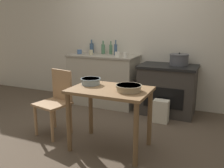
{
  "coord_description": "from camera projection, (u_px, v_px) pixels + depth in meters",
  "views": [
    {
      "loc": [
        1.47,
        -2.84,
        1.49
      ],
      "look_at": [
        0.0,
        0.48,
        0.6
      ],
      "focal_mm": 40.0,
      "sensor_mm": 36.0,
      "label": 1
    }
  ],
  "objects": [
    {
      "name": "ground_plane",
      "position": [
        98.0,
        134.0,
        3.46
      ],
      "size": [
        14.0,
        14.0,
        0.0
      ],
      "primitive_type": "plane",
      "color": "brown"
    },
    {
      "name": "wall_back",
      "position": [
        136.0,
        35.0,
        4.57
      ],
      "size": [
        8.0,
        0.07,
        2.55
      ],
      "color": "beige",
      "rests_on": "ground_plane"
    },
    {
      "name": "counter_cabinet",
      "position": [
        104.0,
        80.0,
        4.67
      ],
      "size": [
        1.27,
        0.62,
        0.93
      ],
      "color": "#B2A893",
      "rests_on": "ground_plane"
    },
    {
      "name": "stove",
      "position": [
        167.0,
        89.0,
        4.19
      ],
      "size": [
        0.94,
        0.66,
        0.82
      ],
      "color": "#38332D",
      "rests_on": "ground_plane"
    },
    {
      "name": "work_table",
      "position": [
        110.0,
        100.0,
        2.93
      ],
      "size": [
        0.92,
        0.63,
        0.75
      ],
      "color": "olive",
      "rests_on": "ground_plane"
    },
    {
      "name": "chair",
      "position": [
        56.0,
        100.0,
        3.4
      ],
      "size": [
        0.48,
        0.48,
        0.88
      ],
      "rotation": [
        0.0,
        0.0,
        -0.21
      ],
      "color": "#A87F56",
      "rests_on": "ground_plane"
    },
    {
      "name": "flour_sack",
      "position": [
        161.0,
        111.0,
        3.83
      ],
      "size": [
        0.23,
        0.16,
        0.35
      ],
      "primitive_type": "cube",
      "color": "beige",
      "rests_on": "ground_plane"
    },
    {
      "name": "stock_pot",
      "position": [
        179.0,
        60.0,
        4.08
      ],
      "size": [
        0.31,
        0.31,
        0.21
      ],
      "color": "#4C4C51",
      "rests_on": "stove"
    },
    {
      "name": "mixing_bowl_large",
      "position": [
        91.0,
        81.0,
        3.09
      ],
      "size": [
        0.25,
        0.25,
        0.08
      ],
      "color": "#93A8B2",
      "rests_on": "work_table"
    },
    {
      "name": "mixing_bowl_small",
      "position": [
        129.0,
        88.0,
        2.8
      ],
      "size": [
        0.3,
        0.3,
        0.07
      ],
      "color": "tan",
      "rests_on": "work_table"
    },
    {
      "name": "bottle_far_left",
      "position": [
        103.0,
        49.0,
        4.7
      ],
      "size": [
        0.07,
        0.07,
        0.24
      ],
      "color": "#517F5B",
      "rests_on": "counter_cabinet"
    },
    {
      "name": "bottle_left",
      "position": [
        92.0,
        48.0,
        4.88
      ],
      "size": [
        0.08,
        0.08,
        0.25
      ],
      "color": "#3D5675",
      "rests_on": "counter_cabinet"
    },
    {
      "name": "bottle_mid_left",
      "position": [
        116.0,
        49.0,
        4.52
      ],
      "size": [
        0.06,
        0.06,
        0.27
      ],
      "color": "#3D5675",
      "rests_on": "counter_cabinet"
    },
    {
      "name": "bottle_center_left",
      "position": [
        111.0,
        49.0,
        4.64
      ],
      "size": [
        0.06,
        0.06,
        0.24
      ],
      "color": "#517F5B",
      "rests_on": "counter_cabinet"
    },
    {
      "name": "cup_center",
      "position": [
        79.0,
        52.0,
        4.72
      ],
      "size": [
        0.09,
        0.09,
        0.08
      ],
      "primitive_type": "cylinder",
      "color": "#4C6B99",
      "rests_on": "counter_cabinet"
    },
    {
      "name": "cup_center_right",
      "position": [
        125.0,
        55.0,
        4.22
      ],
      "size": [
        0.07,
        0.07,
        0.09
      ],
      "primitive_type": "cylinder",
      "color": "silver",
      "rests_on": "counter_cabinet"
    },
    {
      "name": "cup_mid_right",
      "position": [
        117.0,
        55.0,
        4.24
      ],
      "size": [
        0.08,
        0.08,
        0.09
      ],
      "primitive_type": "cylinder",
      "color": "silver",
      "rests_on": "counter_cabinet"
    },
    {
      "name": "cup_right",
      "position": [
        91.0,
        52.0,
        4.56
      ],
      "size": [
        0.07,
        0.07,
        0.09
      ],
      "primitive_type": "cylinder",
      "color": "beige",
      "rests_on": "counter_cabinet"
    }
  ]
}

